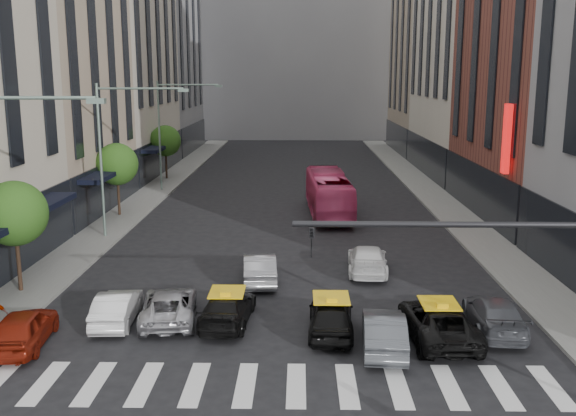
{
  "coord_description": "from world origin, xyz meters",
  "views": [
    {
      "loc": [
        0.69,
        -17.16,
        9.55
      ],
      "look_at": [
        0.18,
        9.76,
        4.0
      ],
      "focal_mm": 40.0,
      "sensor_mm": 36.0,
      "label": 1
    }
  ],
  "objects_px": {
    "streetlamp_far": "(170,121)",
    "bus": "(329,194)",
    "taxi_left": "(227,308)",
    "taxi_center": "(331,316)",
    "car_white_front": "(117,307)",
    "streetlamp_mid": "(116,140)",
    "car_red": "(23,328)"
  },
  "relations": [
    {
      "from": "streetlamp_far",
      "to": "bus",
      "type": "height_order",
      "value": "streetlamp_far"
    },
    {
      "from": "taxi_left",
      "to": "taxi_center",
      "type": "height_order",
      "value": "taxi_center"
    },
    {
      "from": "bus",
      "to": "car_white_front",
      "type": "bearing_deg",
      "value": 62.69
    },
    {
      "from": "streetlamp_mid",
      "to": "taxi_left",
      "type": "bearing_deg",
      "value": -59.46
    },
    {
      "from": "car_white_front",
      "to": "taxi_center",
      "type": "distance_m",
      "value": 8.41
    },
    {
      "from": "car_white_front",
      "to": "car_red",
      "type": "bearing_deg",
      "value": 36.92
    },
    {
      "from": "car_red",
      "to": "taxi_center",
      "type": "bearing_deg",
      "value": -178.53
    },
    {
      "from": "car_red",
      "to": "streetlamp_far",
      "type": "bearing_deg",
      "value": -94.06
    },
    {
      "from": "streetlamp_far",
      "to": "car_red",
      "type": "xyz_separation_m",
      "value": [
        0.84,
        -31.73,
        -5.21
      ]
    },
    {
      "from": "taxi_left",
      "to": "taxi_center",
      "type": "distance_m",
      "value": 4.12
    },
    {
      "from": "bus",
      "to": "car_red",
      "type": "bearing_deg",
      "value": 59.25
    },
    {
      "from": "car_red",
      "to": "bus",
      "type": "bearing_deg",
      "value": -123.36
    },
    {
      "from": "streetlamp_mid",
      "to": "taxi_center",
      "type": "distance_m",
      "value": 19.38
    },
    {
      "from": "streetlamp_mid",
      "to": "car_red",
      "type": "bearing_deg",
      "value": -86.93
    },
    {
      "from": "taxi_center",
      "to": "bus",
      "type": "bearing_deg",
      "value": -89.97
    },
    {
      "from": "taxi_left",
      "to": "car_red",
      "type": "bearing_deg",
      "value": 22.49
    },
    {
      "from": "car_red",
      "to": "taxi_center",
      "type": "xyz_separation_m",
      "value": [
        11.08,
        1.37,
        0.01
      ]
    },
    {
      "from": "bus",
      "to": "taxi_left",
      "type": "bearing_deg",
      "value": 73.63
    },
    {
      "from": "streetlamp_mid",
      "to": "bus",
      "type": "relative_size",
      "value": 0.84
    },
    {
      "from": "taxi_left",
      "to": "bus",
      "type": "relative_size",
      "value": 0.41
    },
    {
      "from": "car_white_front",
      "to": "taxi_left",
      "type": "distance_m",
      "value": 4.35
    },
    {
      "from": "taxi_left",
      "to": "bus",
      "type": "height_order",
      "value": "bus"
    },
    {
      "from": "streetlamp_mid",
      "to": "taxi_left",
      "type": "distance_m",
      "value": 16.43
    },
    {
      "from": "streetlamp_far",
      "to": "taxi_center",
      "type": "xyz_separation_m",
      "value": [
        11.92,
        -30.36,
        -5.2
      ]
    },
    {
      "from": "streetlamp_mid",
      "to": "taxi_left",
      "type": "height_order",
      "value": "streetlamp_mid"
    },
    {
      "from": "car_red",
      "to": "taxi_left",
      "type": "height_order",
      "value": "car_red"
    },
    {
      "from": "taxi_left",
      "to": "bus",
      "type": "distance_m",
      "value": 20.84
    },
    {
      "from": "streetlamp_far",
      "to": "taxi_left",
      "type": "bearing_deg",
      "value": -74.94
    },
    {
      "from": "taxi_left",
      "to": "bus",
      "type": "bearing_deg",
      "value": -99.12
    },
    {
      "from": "taxi_center",
      "to": "car_white_front",
      "type": "bearing_deg",
      "value": -4.11
    },
    {
      "from": "streetlamp_far",
      "to": "taxi_left",
      "type": "distance_m",
      "value": 30.91
    },
    {
      "from": "taxi_center",
      "to": "bus",
      "type": "xyz_separation_m",
      "value": [
        0.82,
        21.21,
        0.79
      ]
    }
  ]
}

